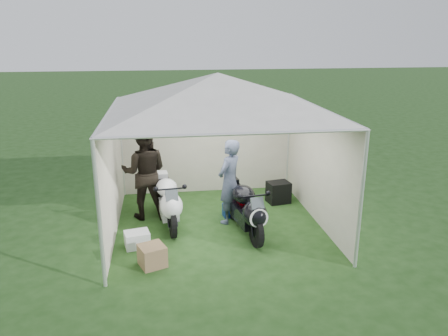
{
  "coord_description": "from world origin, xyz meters",
  "views": [
    {
      "loc": [
        -1.05,
        -8.01,
        3.66
      ],
      "look_at": [
        0.16,
        0.35,
        1.07
      ],
      "focal_mm": 35.0,
      "sensor_mm": 36.0,
      "label": 1
    }
  ],
  "objects": [
    {
      "name": "paddock_stand",
      "position": [
        0.33,
        0.37,
        0.14
      ],
      "size": [
        0.4,
        0.28,
        0.27
      ],
      "primitive_type": "cube",
      "rotation": [
        0.0,
        0.0,
        0.15
      ],
      "color": "#1230C6",
      "rests_on": "ground"
    },
    {
      "name": "person_dark_jacket",
      "position": [
        -1.44,
        0.59,
        0.98
      ],
      "size": [
        1.01,
        0.82,
        1.95
      ],
      "primitive_type": "imported",
      "rotation": [
        0.0,
        0.0,
        3.05
      ],
      "color": "black",
      "rests_on": "ground"
    },
    {
      "name": "ground",
      "position": [
        0.0,
        0.0,
        0.0
      ],
      "size": [
        80.0,
        80.0,
        0.0
      ],
      "primitive_type": "plane",
      "color": "#1B3B12",
      "rests_on": "ground"
    },
    {
      "name": "motorcycle_white",
      "position": [
        -0.99,
        0.11,
        0.52
      ],
      "size": [
        0.55,
        1.91,
        0.94
      ],
      "rotation": [
        0.0,
        0.0,
        0.11
      ],
      "color": "black",
      "rests_on": "ground"
    },
    {
      "name": "motorcycle_black",
      "position": [
        0.46,
        -0.5,
        0.53
      ],
      "size": [
        0.6,
        1.91,
        0.94
      ],
      "rotation": [
        0.0,
        0.0,
        0.15
      ],
      "color": "black",
      "rests_on": "ground"
    },
    {
      "name": "canopy_tent",
      "position": [
        -0.0,
        0.03,
        2.58
      ],
      "size": [
        5.66,
        5.66,
        3.0
      ],
      "color": "silver",
      "rests_on": "ground"
    },
    {
      "name": "crate_1",
      "position": [
        -1.29,
        -1.47,
        0.18
      ],
      "size": [
        0.51,
        0.51,
        0.35
      ],
      "primitive_type": "cube",
      "rotation": [
        0.0,
        0.0,
        0.37
      ],
      "color": "olive",
      "rests_on": "ground"
    },
    {
      "name": "person_blue_jacket",
      "position": [
        0.24,
        0.1,
        0.86
      ],
      "size": [
        0.72,
        0.74,
        1.72
      ],
      "primitive_type": "imported",
      "rotation": [
        0.0,
        0.0,
        -2.29
      ],
      "color": "slate",
      "rests_on": "ground"
    },
    {
      "name": "equipment_box",
      "position": [
        1.5,
        1.0,
        0.24
      ],
      "size": [
        0.54,
        0.47,
        0.48
      ],
      "primitive_type": "cube",
      "rotation": [
        0.0,
        0.0,
        0.18
      ],
      "color": "black",
      "rests_on": "ground"
    },
    {
      "name": "crate_0",
      "position": [
        -1.57,
        -0.76,
        0.14
      ],
      "size": [
        0.49,
        0.41,
        0.29
      ],
      "primitive_type": "cube",
      "rotation": [
        0.0,
        0.0,
        0.21
      ],
      "color": "silver",
      "rests_on": "ground"
    }
  ]
}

